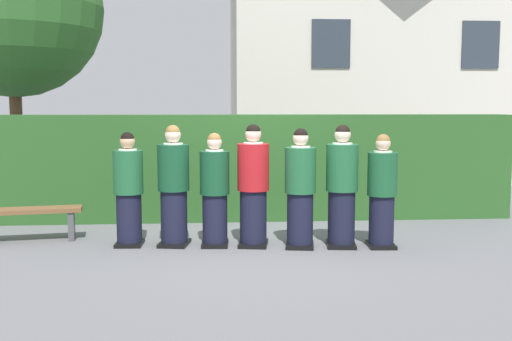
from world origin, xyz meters
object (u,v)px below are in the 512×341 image
(student_front_row_2, at_px, (215,192))
(student_front_row_6, at_px, (382,194))
(student_front_row_0, at_px, (129,192))
(student_front_row_4, at_px, (300,191))
(wooden_bench, at_px, (31,217))
(student_in_red_blazer, at_px, (253,188))
(student_front_row_5, at_px, (342,189))
(student_front_row_1, at_px, (174,188))

(student_front_row_2, height_order, student_front_row_6, student_front_row_2)
(student_front_row_0, xyz_separation_m, student_front_row_2, (1.19, -0.12, -0.00))
(student_front_row_2, bearing_deg, student_front_row_4, -8.11)
(student_front_row_0, relative_size, student_front_row_2, 1.01)
(student_front_row_6, bearing_deg, wooden_bench, 171.87)
(student_in_red_blazer, bearing_deg, student_front_row_5, -6.51)
(student_front_row_6, xyz_separation_m, wooden_bench, (-4.89, 0.70, -0.39))
(student_front_row_4, distance_m, wooden_bench, 3.85)
(student_front_row_0, relative_size, wooden_bench, 1.09)
(student_in_red_blazer, height_order, wooden_bench, student_in_red_blazer)
(student_front_row_2, bearing_deg, student_in_red_blazer, -4.02)
(student_front_row_2, relative_size, student_front_row_4, 0.96)
(student_front_row_0, bearing_deg, wooden_bench, 166.77)
(student_front_row_0, xyz_separation_m, wooden_bench, (-1.43, 0.34, -0.40))
(student_front_row_5, height_order, student_front_row_6, student_front_row_5)
(student_front_row_1, relative_size, student_front_row_4, 1.02)
(student_front_row_1, distance_m, wooden_bench, 2.13)
(student_front_row_0, xyz_separation_m, student_front_row_1, (0.62, -0.05, 0.05))
(student_front_row_0, bearing_deg, student_front_row_5, -5.68)
(student_front_row_6, bearing_deg, student_front_row_1, 173.66)
(student_front_row_0, relative_size, student_front_row_1, 0.94)
(student_front_row_0, xyz_separation_m, student_front_row_4, (2.35, -0.28, 0.03))
(student_front_row_1, xyz_separation_m, student_front_row_5, (2.30, -0.24, 0.00))
(student_front_row_1, height_order, wooden_bench, student_front_row_1)
(student_in_red_blazer, relative_size, wooden_bench, 1.17)
(student_in_red_blazer, relative_size, student_front_row_5, 1.00)
(student_front_row_1, distance_m, student_front_row_6, 2.86)
(student_front_row_1, xyz_separation_m, student_front_row_2, (0.57, -0.07, -0.05))
(student_front_row_0, height_order, student_front_row_4, student_front_row_4)
(student_front_row_4, xyz_separation_m, student_front_row_6, (1.11, -0.08, -0.04))
(student_front_row_0, bearing_deg, student_in_red_blazer, -5.10)
(student_front_row_2, distance_m, student_front_row_4, 1.17)
(student_in_red_blazer, distance_m, student_front_row_6, 1.76)
(student_front_row_1, height_order, student_front_row_4, student_front_row_1)
(student_front_row_1, relative_size, student_in_red_blazer, 0.99)
(student_front_row_6, bearing_deg, student_in_red_blazer, 173.15)
(student_in_red_blazer, distance_m, student_front_row_5, 1.21)
(student_front_row_0, distance_m, wooden_bench, 1.52)
(student_in_red_blazer, xyz_separation_m, wooden_bench, (-3.14, 0.49, -0.45))
(student_front_row_2, distance_m, wooden_bench, 2.68)
(student_front_row_4, height_order, student_front_row_5, student_front_row_5)
(student_front_row_6, bearing_deg, student_front_row_2, 173.81)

